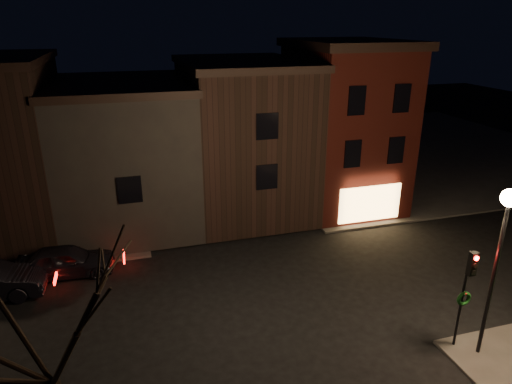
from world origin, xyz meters
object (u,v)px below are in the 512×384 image
street_lamp_near (504,229)px  traffic_signal (467,285)px  bare_tree_left (38,310)px  parked_car_a (66,261)px

street_lamp_near → traffic_signal: size_ratio=1.60×
street_lamp_near → bare_tree_left: size_ratio=0.86×
street_lamp_near → traffic_signal: bearing=140.6°
traffic_signal → bare_tree_left: size_ratio=0.54×
street_lamp_near → parked_car_a: bearing=145.8°
bare_tree_left → street_lamp_near: bearing=4.0°
street_lamp_near → parked_car_a: 18.96m
traffic_signal → bare_tree_left: 13.93m
bare_tree_left → parked_car_a: bearing=95.3°
street_lamp_near → traffic_signal: (-0.60, 0.49, -2.37)m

